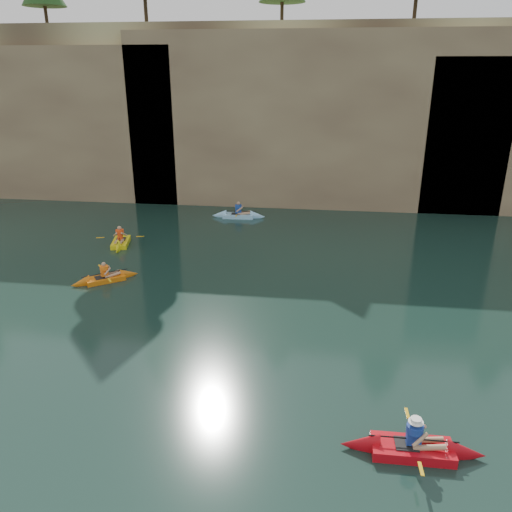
# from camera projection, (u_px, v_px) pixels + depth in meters

# --- Properties ---
(ground) EXTENTS (160.00, 160.00, 0.00)m
(ground) POSITION_uv_depth(u_px,v_px,m) (209.00, 414.00, 13.51)
(ground) COLOR black
(ground) RESTS_ON ground
(cliff) EXTENTS (70.00, 16.00, 12.00)m
(cliff) POSITION_uv_depth(u_px,v_px,m) (290.00, 106.00, 39.21)
(cliff) COLOR tan
(cliff) RESTS_ON ground
(cliff_slab_center) EXTENTS (24.00, 2.40, 11.40)m
(cliff_slab_center) POSITION_uv_depth(u_px,v_px,m) (313.00, 119.00, 32.21)
(cliff_slab_center) COLOR #99845D
(cliff_slab_center) RESTS_ON ground
(sea_cave_west) EXTENTS (4.50, 1.00, 4.00)m
(sea_cave_west) POSITION_uv_depth(u_px,v_px,m) (28.00, 170.00, 35.38)
(sea_cave_west) COLOR black
(sea_cave_west) RESTS_ON ground
(sea_cave_center) EXTENTS (3.50, 1.00, 3.20)m
(sea_cave_center) POSITION_uv_depth(u_px,v_px,m) (221.00, 181.00, 33.80)
(sea_cave_center) COLOR black
(sea_cave_center) RESTS_ON ground
(sea_cave_east) EXTENTS (5.00, 1.00, 4.50)m
(sea_cave_east) POSITION_uv_depth(u_px,v_px,m) (436.00, 177.00, 31.84)
(sea_cave_east) COLOR black
(sea_cave_east) RESTS_ON ground
(main_kayaker) EXTENTS (3.46, 2.35, 1.29)m
(main_kayaker) POSITION_uv_depth(u_px,v_px,m) (412.00, 448.00, 12.08)
(main_kayaker) COLOR red
(main_kayaker) RESTS_ON ground
(kayaker_orange) EXTENTS (2.76, 2.29, 1.11)m
(kayaker_orange) POSITION_uv_depth(u_px,v_px,m) (105.00, 278.00, 21.91)
(kayaker_orange) COLOR orange
(kayaker_orange) RESTS_ON ground
(kayaker_yellow) EXTENTS (2.45, 3.20, 1.27)m
(kayaker_yellow) POSITION_uv_depth(u_px,v_px,m) (121.00, 242.00, 26.47)
(kayaker_yellow) COLOR yellow
(kayaker_yellow) RESTS_ON ground
(kayaker_ltblue_mid) EXTENTS (3.37, 2.50, 1.28)m
(kayaker_ltblue_mid) POSITION_uv_depth(u_px,v_px,m) (238.00, 215.00, 31.22)
(kayaker_ltblue_mid) COLOR #96D2FB
(kayaker_ltblue_mid) RESTS_ON ground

